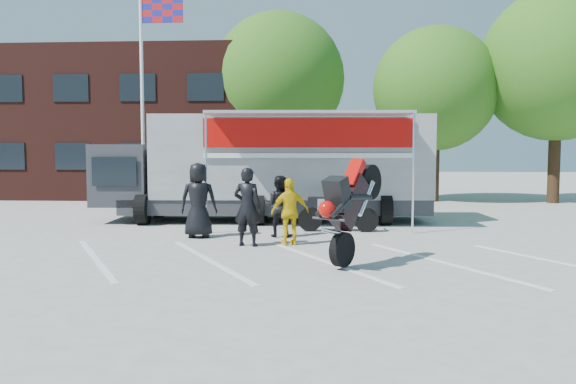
# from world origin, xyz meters

# --- Properties ---
(ground) EXTENTS (100.00, 100.00, 0.00)m
(ground) POSITION_xyz_m (0.00, 0.00, 0.00)
(ground) COLOR #AAAAA4
(ground) RESTS_ON ground
(parking_bay_lines) EXTENTS (18.09, 13.33, 0.01)m
(parking_bay_lines) POSITION_xyz_m (0.00, 1.00, 0.01)
(parking_bay_lines) COLOR white
(parking_bay_lines) RESTS_ON ground
(office_building) EXTENTS (18.00, 8.00, 7.00)m
(office_building) POSITION_xyz_m (-10.00, 18.00, 3.50)
(office_building) COLOR #3F1914
(office_building) RESTS_ON ground
(flagpole) EXTENTS (1.61, 0.12, 8.00)m
(flagpole) POSITION_xyz_m (-6.24, 10.00, 5.05)
(flagpole) COLOR white
(flagpole) RESTS_ON ground
(tree_left) EXTENTS (6.12, 6.12, 8.64)m
(tree_left) POSITION_xyz_m (-2.00, 16.00, 5.57)
(tree_left) COLOR #382314
(tree_left) RESTS_ON ground
(tree_mid) EXTENTS (5.44, 5.44, 7.68)m
(tree_mid) POSITION_xyz_m (5.00, 15.00, 4.94)
(tree_mid) COLOR #382314
(tree_mid) RESTS_ON ground
(tree_right) EXTENTS (6.46, 6.46, 9.12)m
(tree_right) POSITION_xyz_m (10.00, 14.50, 5.88)
(tree_right) COLOR #382314
(tree_right) RESTS_ON ground
(transporter_truck) EXTENTS (10.78, 5.63, 3.35)m
(transporter_truck) POSITION_xyz_m (-1.40, 7.58, 0.00)
(transporter_truck) COLOR #9C9FA5
(transporter_truck) RESTS_ON ground
(parked_motorcycle) EXTENTS (2.29, 0.80, 1.20)m
(parked_motorcycle) POSITION_xyz_m (0.54, 5.27, 0.00)
(parked_motorcycle) COLOR #AAAAAF
(parked_motorcycle) RESTS_ON ground
(stunt_bike_rider) EXTENTS (1.82, 2.07, 2.24)m
(stunt_bike_rider) POSITION_xyz_m (0.92, 0.93, 0.00)
(stunt_bike_rider) COLOR black
(stunt_bike_rider) RESTS_ON ground
(spectator_leather_a) EXTENTS (0.98, 0.66, 1.94)m
(spectator_leather_a) POSITION_xyz_m (-3.09, 3.98, 0.97)
(spectator_leather_a) COLOR black
(spectator_leather_a) RESTS_ON ground
(spectator_leather_b) EXTENTS (0.76, 0.58, 1.86)m
(spectator_leather_b) POSITION_xyz_m (-1.65, 2.77, 0.93)
(spectator_leather_b) COLOR black
(spectator_leather_b) RESTS_ON ground
(spectator_leather_c) EXTENTS (0.86, 0.71, 1.60)m
(spectator_leather_c) POSITION_xyz_m (-1.03, 4.24, 0.80)
(spectator_leather_c) COLOR black
(spectator_leather_c) RESTS_ON ground
(spectator_hivis) EXTENTS (1.01, 0.70, 1.60)m
(spectator_hivis) POSITION_xyz_m (-0.66, 2.97, 0.80)
(spectator_hivis) COLOR yellow
(spectator_hivis) RESTS_ON ground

